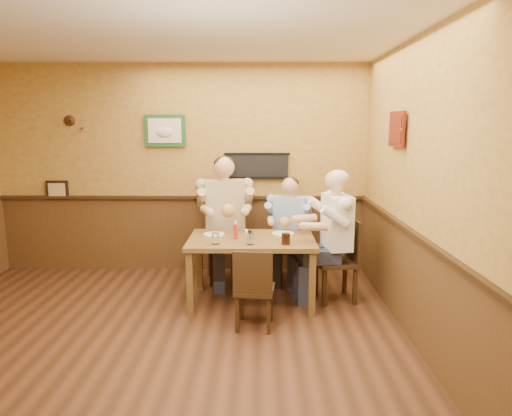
# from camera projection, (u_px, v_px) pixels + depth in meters

# --- Properties ---
(room) EXTENTS (5.02, 5.03, 2.81)m
(room) POSITION_uv_depth(u_px,v_px,m) (150.00, 162.00, 3.84)
(room) COLOR #361E10
(room) RESTS_ON ground
(dining_table) EXTENTS (1.40, 0.90, 0.75)m
(dining_table) POSITION_uv_depth(u_px,v_px,m) (252.00, 246.00, 5.10)
(dining_table) COLOR brown
(dining_table) RESTS_ON ground
(chair_back_left) EXTENTS (0.53, 0.53, 1.01)m
(chair_back_left) POSITION_uv_depth(u_px,v_px,m) (225.00, 243.00, 5.85)
(chair_back_left) COLOR #362311
(chair_back_left) RESTS_ON ground
(chair_back_right) EXTENTS (0.47, 0.47, 0.85)m
(chair_back_right) POSITION_uv_depth(u_px,v_px,m) (289.00, 248.00, 5.92)
(chair_back_right) COLOR #362311
(chair_back_right) RESTS_ON ground
(chair_right_end) EXTENTS (0.50, 0.50, 0.95)m
(chair_right_end) POSITION_uv_depth(u_px,v_px,m) (336.00, 260.00, 5.19)
(chair_right_end) COLOR #362311
(chair_right_end) RESTS_ON ground
(chair_near_side) EXTENTS (0.41, 0.41, 0.82)m
(chair_near_side) POSITION_uv_depth(u_px,v_px,m) (255.00, 287.00, 4.50)
(chair_near_side) COLOR #362311
(chair_near_side) RESTS_ON ground
(diner_tan_shirt) EXTENTS (0.76, 0.76, 1.45)m
(diner_tan_shirt) POSITION_uv_depth(u_px,v_px,m) (225.00, 226.00, 5.81)
(diner_tan_shirt) COLOR #CDB68D
(diner_tan_shirt) RESTS_ON ground
(diner_blue_polo) EXTENTS (0.67, 0.67, 1.21)m
(diner_blue_polo) POSITION_uv_depth(u_px,v_px,m) (290.00, 234.00, 5.89)
(diner_blue_polo) COLOR #91ADD9
(diner_blue_polo) RESTS_ON ground
(diner_white_elder) EXTENTS (0.71, 0.71, 1.35)m
(diner_white_elder) POSITION_uv_depth(u_px,v_px,m) (336.00, 243.00, 5.16)
(diner_white_elder) COLOR white
(diner_white_elder) RESTS_ON ground
(water_glass_left) EXTENTS (0.09, 0.09, 0.12)m
(water_glass_left) POSITION_uv_depth(u_px,v_px,m) (215.00, 239.00, 4.82)
(water_glass_left) COLOR white
(water_glass_left) RESTS_ON dining_table
(water_glass_mid) EXTENTS (0.10, 0.10, 0.11)m
(water_glass_mid) POSITION_uv_depth(u_px,v_px,m) (250.00, 239.00, 4.80)
(water_glass_mid) COLOR white
(water_glass_mid) RESTS_ON dining_table
(cola_tumbler) EXTENTS (0.12, 0.12, 0.12)m
(cola_tumbler) POSITION_uv_depth(u_px,v_px,m) (286.00, 239.00, 4.81)
(cola_tumbler) COLOR black
(cola_tumbler) RESTS_ON dining_table
(hot_sauce_bottle) EXTENTS (0.06, 0.06, 0.18)m
(hot_sauce_bottle) POSITION_uv_depth(u_px,v_px,m) (236.00, 231.00, 5.05)
(hot_sauce_bottle) COLOR red
(hot_sauce_bottle) RESTS_ON dining_table
(salt_shaker) EXTENTS (0.04, 0.04, 0.08)m
(salt_shaker) POSITION_uv_depth(u_px,v_px,m) (246.00, 233.00, 5.17)
(salt_shaker) COLOR white
(salt_shaker) RESTS_ON dining_table
(pepper_shaker) EXTENTS (0.05, 0.05, 0.10)m
(pepper_shaker) POSITION_uv_depth(u_px,v_px,m) (250.00, 235.00, 5.02)
(pepper_shaker) COLOR black
(pepper_shaker) RESTS_ON dining_table
(plate_far_left) EXTENTS (0.26, 0.26, 0.02)m
(plate_far_left) POSITION_uv_depth(u_px,v_px,m) (214.00, 234.00, 5.22)
(plate_far_left) COLOR silver
(plate_far_left) RESTS_ON dining_table
(plate_far_right) EXTENTS (0.27, 0.27, 0.02)m
(plate_far_right) POSITION_uv_depth(u_px,v_px,m) (283.00, 234.00, 5.25)
(plate_far_right) COLOR silver
(plate_far_right) RESTS_ON dining_table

